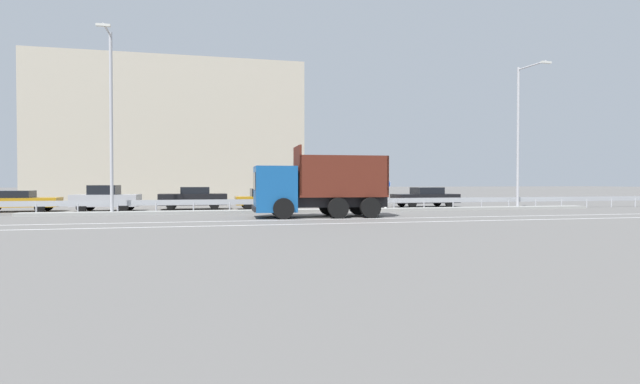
{
  "coord_description": "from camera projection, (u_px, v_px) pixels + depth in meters",
  "views": [
    {
      "loc": [
        -7.95,
        -27.83,
        1.82
      ],
      "look_at": [
        -1.46,
        -0.49,
        1.26
      ],
      "focal_mm": 28.0,
      "sensor_mm": 36.0,
      "label": 1
    }
  ],
  "objects": [
    {
      "name": "background_building_0",
      "position": [
        173.0,
        134.0,
        46.77
      ],
      "size": [
        23.51,
        8.63,
        12.74
      ],
      "primitive_type": "cube",
      "color": "#B7AD99",
      "rests_on": "ground_plane"
    },
    {
      "name": "street_lamp_0",
      "position": [
        111.0,
        115.0,
        27.34
      ],
      "size": [
        0.7,
        2.26,
        10.06
      ],
      "color": "#ADADB2",
      "rests_on": "ground_plane"
    },
    {
      "name": "ground_plane",
      "position": [
        343.0,
        213.0,
        28.95
      ],
      "size": [
        320.0,
        320.0,
        0.0
      ],
      "primitive_type": "plane",
      "color": "#605E5B"
    },
    {
      "name": "median_island",
      "position": [
        335.0,
        210.0,
        30.49
      ],
      "size": [
        35.14,
        1.1,
        0.18
      ],
      "primitive_type": "cube",
      "color": "gray",
      "rests_on": "ground_plane"
    },
    {
      "name": "dump_truck",
      "position": [
        303.0,
        191.0,
        25.82
      ],
      "size": [
        7.03,
        3.0,
        3.67
      ],
      "rotation": [
        0.0,
        0.0,
        1.52
      ],
      "color": "#144C8C",
      "rests_on": "ground_plane"
    },
    {
      "name": "parked_car_3",
      "position": [
        193.0,
        198.0,
        33.19
      ],
      "size": [
        4.41,
        1.97,
        1.49
      ],
      "rotation": [
        0.0,
        0.0,
        1.58
      ],
      "color": "black",
      "rests_on": "ground_plane"
    },
    {
      "name": "parked_car_2",
      "position": [
        106.0,
        198.0,
        31.2
      ],
      "size": [
        4.08,
        2.12,
        1.63
      ],
      "rotation": [
        0.0,
        0.0,
        -1.66
      ],
      "color": "#A3A3A8",
      "rests_on": "ground_plane"
    },
    {
      "name": "parked_car_5",
      "position": [
        351.0,
        198.0,
        35.16
      ],
      "size": [
        4.67,
        2.05,
        1.3
      ],
      "rotation": [
        0.0,
        0.0,
        -1.57
      ],
      "color": "maroon",
      "rests_on": "ground_plane"
    },
    {
      "name": "street_lamp_1",
      "position": [
        520.0,
        130.0,
        33.28
      ],
      "size": [
        0.71,
        2.7,
        9.51
      ],
      "color": "#ADADB2",
      "rests_on": "ground_plane"
    },
    {
      "name": "lane_strip_0",
      "position": [
        329.0,
        219.0,
        24.27
      ],
      "size": [
        63.9,
        0.16,
        0.01
      ],
      "primitive_type": "cube",
      "color": "silver",
      "rests_on": "ground_plane"
    },
    {
      "name": "median_road_sign",
      "position": [
        386.0,
        194.0,
        31.22
      ],
      "size": [
        0.66,
        0.16,
        2.04
      ],
      "color": "white",
      "rests_on": "ground_plane"
    },
    {
      "name": "parked_car_4",
      "position": [
        265.0,
        199.0,
        33.57
      ],
      "size": [
        3.94,
        1.8,
        1.39
      ],
      "rotation": [
        0.0,
        0.0,
        -1.56
      ],
      "color": "#B27A14",
      "rests_on": "ground_plane"
    },
    {
      "name": "parked_car_6",
      "position": [
        426.0,
        197.0,
        36.44
      ],
      "size": [
        4.92,
        2.13,
        1.43
      ],
      "rotation": [
        0.0,
        0.0,
        1.64
      ],
      "color": "black",
      "rests_on": "ground_plane"
    },
    {
      "name": "median_guardrail",
      "position": [
        331.0,
        202.0,
        31.45
      ],
      "size": [
        63.9,
        0.09,
        0.78
      ],
      "color": "#9EA0A5",
      "rests_on": "ground_plane"
    },
    {
      "name": "lane_strip_1",
      "position": [
        343.0,
        223.0,
        21.91
      ],
      "size": [
        63.9,
        0.16,
        0.01
      ],
      "primitive_type": "cube",
      "color": "silver",
      "rests_on": "ground_plane"
    },
    {
      "name": "parked_car_1",
      "position": [
        17.0,
        201.0,
        30.49
      ],
      "size": [
        4.77,
        2.06,
        1.3
      ],
      "rotation": [
        0.0,
        0.0,
        -1.55
      ],
      "color": "#B27A14",
      "rests_on": "ground_plane"
    }
  ]
}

